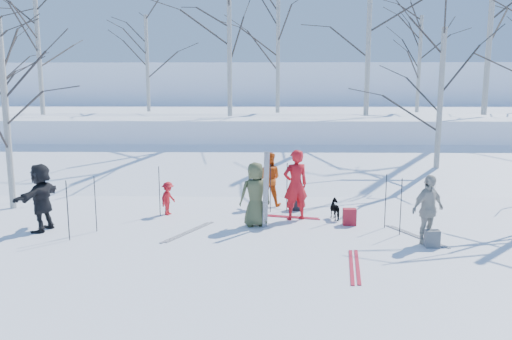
{
  "coord_description": "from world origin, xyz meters",
  "views": [
    {
      "loc": [
        0.26,
        -11.18,
        3.45
      ],
      "look_at": [
        0.0,
        1.5,
        1.3
      ],
      "focal_mm": 35.0,
      "sensor_mm": 36.0,
      "label": 1
    }
  ],
  "objects_px": {
    "skier_redor_behind": "(268,179)",
    "skier_red_seated": "(168,198)",
    "skier_olive_center": "(255,194)",
    "skier_grey_west": "(41,197)",
    "backpack_red": "(349,217)",
    "dog": "(337,209)",
    "skier_cream_east": "(428,210)",
    "backpack_grey": "(432,239)",
    "backpack_dark": "(296,203)",
    "skier_red_north": "(296,185)"
  },
  "relations": [
    {
      "from": "backpack_red",
      "to": "skier_red_north",
      "type": "bearing_deg",
      "value": 158.73
    },
    {
      "from": "skier_red_seated",
      "to": "skier_grey_west",
      "type": "xyz_separation_m",
      "value": [
        -2.73,
        -1.55,
        0.37
      ]
    },
    {
      "from": "backpack_red",
      "to": "backpack_grey",
      "type": "relative_size",
      "value": 1.11
    },
    {
      "from": "dog",
      "to": "skier_redor_behind",
      "type": "bearing_deg",
      "value": -54.19
    },
    {
      "from": "skier_red_seated",
      "to": "backpack_red",
      "type": "bearing_deg",
      "value": -80.51
    },
    {
      "from": "backpack_grey",
      "to": "skier_redor_behind",
      "type": "bearing_deg",
      "value": 133.13
    },
    {
      "from": "dog",
      "to": "backpack_grey",
      "type": "relative_size",
      "value": 1.64
    },
    {
      "from": "skier_redor_behind",
      "to": "skier_cream_east",
      "type": "height_order",
      "value": "skier_redor_behind"
    },
    {
      "from": "backpack_red",
      "to": "backpack_dark",
      "type": "bearing_deg",
      "value": 130.02
    },
    {
      "from": "skier_redor_behind",
      "to": "skier_red_seated",
      "type": "bearing_deg",
      "value": 29.31
    },
    {
      "from": "skier_redor_behind",
      "to": "skier_cream_east",
      "type": "relative_size",
      "value": 1.01
    },
    {
      "from": "skier_olive_center",
      "to": "backpack_red",
      "type": "relative_size",
      "value": 3.82
    },
    {
      "from": "skier_cream_east",
      "to": "backpack_red",
      "type": "relative_size",
      "value": 3.68
    },
    {
      "from": "skier_cream_east",
      "to": "skier_grey_west",
      "type": "distance_m",
      "value": 8.95
    },
    {
      "from": "backpack_red",
      "to": "backpack_dark",
      "type": "xyz_separation_m",
      "value": [
        -1.25,
        1.49,
        -0.01
      ]
    },
    {
      "from": "skier_cream_east",
      "to": "backpack_dark",
      "type": "distance_m",
      "value": 4.05
    },
    {
      "from": "skier_olive_center",
      "to": "dog",
      "type": "bearing_deg",
      "value": -177.1
    },
    {
      "from": "dog",
      "to": "backpack_dark",
      "type": "xyz_separation_m",
      "value": [
        -1.01,
        0.94,
        -0.06
      ]
    },
    {
      "from": "skier_red_seated",
      "to": "dog",
      "type": "distance_m",
      "value": 4.5
    },
    {
      "from": "skier_red_north",
      "to": "skier_olive_center",
      "type": "bearing_deg",
      "value": 13.7
    },
    {
      "from": "skier_red_seated",
      "to": "skier_grey_west",
      "type": "height_order",
      "value": "skier_grey_west"
    },
    {
      "from": "backpack_grey",
      "to": "skier_cream_east",
      "type": "bearing_deg",
      "value": 100.59
    },
    {
      "from": "skier_red_north",
      "to": "backpack_red",
      "type": "relative_size",
      "value": 4.36
    },
    {
      "from": "skier_grey_west",
      "to": "backpack_red",
      "type": "relative_size",
      "value": 3.9
    },
    {
      "from": "skier_redor_behind",
      "to": "skier_cream_east",
      "type": "distance_m",
      "value": 4.94
    },
    {
      "from": "skier_red_seated",
      "to": "backpack_red",
      "type": "xyz_separation_m",
      "value": [
        4.73,
        -0.92,
        -0.24
      ]
    },
    {
      "from": "dog",
      "to": "backpack_grey",
      "type": "height_order",
      "value": "dog"
    },
    {
      "from": "skier_grey_west",
      "to": "backpack_red",
      "type": "bearing_deg",
      "value": 105.81
    },
    {
      "from": "skier_red_north",
      "to": "skier_redor_behind",
      "type": "relative_size",
      "value": 1.17
    },
    {
      "from": "skier_red_north",
      "to": "skier_red_seated",
      "type": "height_order",
      "value": "skier_red_north"
    },
    {
      "from": "skier_grey_west",
      "to": "backpack_red",
      "type": "distance_m",
      "value": 7.51
    },
    {
      "from": "skier_redor_behind",
      "to": "skier_cream_east",
      "type": "bearing_deg",
      "value": 141.56
    },
    {
      "from": "backpack_dark",
      "to": "dog",
      "type": "bearing_deg",
      "value": -42.98
    },
    {
      "from": "dog",
      "to": "backpack_grey",
      "type": "xyz_separation_m",
      "value": [
        1.74,
        -2.28,
        -0.07
      ]
    },
    {
      "from": "skier_grey_west",
      "to": "dog",
      "type": "distance_m",
      "value": 7.33
    },
    {
      "from": "skier_red_seated",
      "to": "dog",
      "type": "bearing_deg",
      "value": -74.16
    },
    {
      "from": "skier_olive_center",
      "to": "skier_grey_west",
      "type": "xyz_separation_m",
      "value": [
        -5.11,
        -0.52,
        0.02
      ]
    },
    {
      "from": "skier_olive_center",
      "to": "backpack_grey",
      "type": "relative_size",
      "value": 4.22
    },
    {
      "from": "backpack_red",
      "to": "backpack_dark",
      "type": "height_order",
      "value": "backpack_red"
    },
    {
      "from": "dog",
      "to": "skier_red_seated",
      "type": "bearing_deg",
      "value": -19.02
    },
    {
      "from": "skier_cream_east",
      "to": "skier_red_north",
      "type": "bearing_deg",
      "value": 113.48
    },
    {
      "from": "skier_olive_center",
      "to": "backpack_grey",
      "type": "height_order",
      "value": "skier_olive_center"
    },
    {
      "from": "skier_redor_behind",
      "to": "backpack_dark",
      "type": "distance_m",
      "value": 1.11
    },
    {
      "from": "skier_olive_center",
      "to": "skier_grey_west",
      "type": "relative_size",
      "value": 0.98
    },
    {
      "from": "backpack_red",
      "to": "backpack_grey",
      "type": "xyz_separation_m",
      "value": [
        1.5,
        -1.72,
        -0.02
      ]
    },
    {
      "from": "dog",
      "to": "backpack_red",
      "type": "relative_size",
      "value": 1.49
    },
    {
      "from": "backpack_grey",
      "to": "backpack_dark",
      "type": "xyz_separation_m",
      "value": [
        -2.75,
        3.21,
        0.01
      ]
    },
    {
      "from": "skier_olive_center",
      "to": "backpack_red",
      "type": "distance_m",
      "value": 2.43
    },
    {
      "from": "skier_olive_center",
      "to": "backpack_red",
      "type": "height_order",
      "value": "skier_olive_center"
    },
    {
      "from": "backpack_dark",
      "to": "skier_cream_east",
      "type": "bearing_deg",
      "value": -47.66
    }
  ]
}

